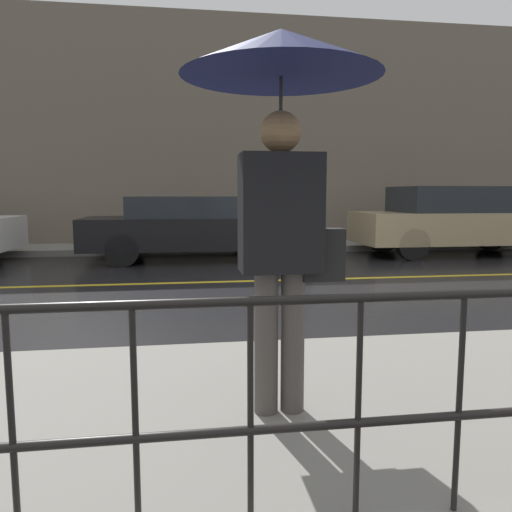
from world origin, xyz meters
TOP-DOWN VIEW (x-y plane):
  - ground_plane at (0.00, 0.00)m, footprint 80.00×80.00m
  - sidewalk_far at (0.00, 4.66)m, footprint 28.00×1.69m
  - lane_marking at (0.00, 0.00)m, footprint 25.20×0.12m
  - building_storefront at (0.00, 5.65)m, footprint 28.00×0.30m
  - pedestrian at (-1.75, -5.22)m, footprint 1.10×1.10m
  - car_black at (-2.05, 2.84)m, footprint 4.68×1.88m
  - car_tan at (3.98, 2.84)m, footprint 4.65×1.83m

SIDE VIEW (x-z plane):
  - ground_plane at x=0.00m, z-range 0.00..0.00m
  - lane_marking at x=0.00m, z-range 0.00..0.01m
  - sidewalk_far at x=0.00m, z-range 0.00..0.15m
  - car_black at x=-2.05m, z-range 0.03..1.40m
  - car_tan at x=3.98m, z-range 0.02..1.60m
  - pedestrian at x=-1.75m, z-range 0.79..2.93m
  - building_storefront at x=0.00m, z-range 0.00..6.10m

